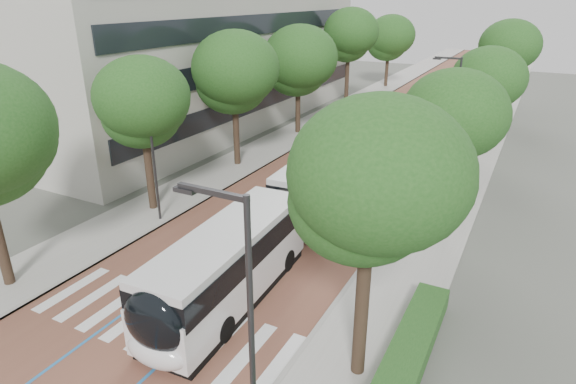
{
  "coord_description": "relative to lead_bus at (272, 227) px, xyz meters",
  "views": [
    {
      "loc": [
        11.46,
        -10.19,
        11.68
      ],
      "look_at": [
        0.99,
        9.84,
        2.4
      ],
      "focal_mm": 30.0,
      "sensor_mm": 36.0,
      "label": 1
    }
  ],
  "objects": [
    {
      "name": "road",
      "position": [
        -1.44,
        32.63,
        -1.62
      ],
      "size": [
        11.0,
        140.0,
        0.02
      ],
      "primitive_type": "cube",
      "color": "brown",
      "rests_on": "ground"
    },
    {
      "name": "sidewalk_left",
      "position": [
        -8.94,
        32.63,
        -1.57
      ],
      "size": [
        4.0,
        140.0,
        0.12
      ],
      "primitive_type": "cube",
      "color": "#9A9791",
      "rests_on": "ground"
    },
    {
      "name": "lead_bus",
      "position": [
        0.0,
        0.0,
        0.0
      ],
      "size": [
        3.36,
        18.49,
        3.2
      ],
      "rotation": [
        0.0,
        0.0,
        0.05
      ],
      "color": "black",
      "rests_on": "ground"
    },
    {
      "name": "lamp_post_left",
      "position": [
        -7.54,
        0.63,
        2.49
      ],
      "size": [
        0.14,
        0.14,
        8.0
      ],
      "primitive_type": "cylinder",
      "color": "#2B2B2E",
      "rests_on": "sidewalk_left"
    },
    {
      "name": "kerb_left",
      "position": [
        -7.04,
        32.63,
        -1.57
      ],
      "size": [
        0.2,
        140.0,
        0.14
      ],
      "primitive_type": "cube",
      "color": "gray",
      "rests_on": "ground"
    },
    {
      "name": "ground",
      "position": [
        -1.44,
        -7.37,
        -1.63
      ],
      "size": [
        160.0,
        160.0,
        0.0
      ],
      "primitive_type": "plane",
      "color": "#51544C",
      "rests_on": "ground"
    },
    {
      "name": "lane_line_left",
      "position": [
        -3.04,
        32.63,
        -1.6
      ],
      "size": [
        0.12,
        126.0,
        0.01
      ],
      "primitive_type": "cube",
      "color": "#2269AC",
      "rests_on": "road"
    },
    {
      "name": "trees_left",
      "position": [
        -8.94,
        18.9,
        4.81
      ],
      "size": [
        6.44,
        61.2,
        9.99
      ],
      "color": "black",
      "rests_on": "ground"
    },
    {
      "name": "streetlight_far",
      "position": [
        5.18,
        14.63,
        3.19
      ],
      "size": [
        1.82,
        0.2,
        8.0
      ],
      "color": "#2B2B2E",
      "rests_on": "sidewalk_right"
    },
    {
      "name": "bus_queued_1",
      "position": [
        0.58,
        29.52,
        -0.0
      ],
      "size": [
        3.15,
        12.51,
        3.2
      ],
      "rotation": [
        0.0,
        0.0,
        -0.05
      ],
      "color": "silver",
      "rests_on": "ground"
    },
    {
      "name": "zebra_crossing",
      "position": [
        -1.24,
        -6.37,
        -1.6
      ],
      "size": [
        10.55,
        3.6,
        0.01
      ],
      "color": "silver",
      "rests_on": "ground"
    },
    {
      "name": "sidewalk_right",
      "position": [
        6.06,
        32.63,
        -1.57
      ],
      "size": [
        4.0,
        140.0,
        0.12
      ],
      "primitive_type": "cube",
      "color": "#9A9791",
      "rests_on": "ground"
    },
    {
      "name": "trees_right",
      "position": [
        6.26,
        17.4,
        4.47
      ],
      "size": [
        5.93,
        47.51,
        8.99
      ],
      "color": "black",
      "rests_on": "ground"
    },
    {
      "name": "bus_queued_0",
      "position": [
        0.61,
        15.6,
        -0.0
      ],
      "size": [
        2.82,
        12.45,
        3.2
      ],
      "rotation": [
        0.0,
        0.0,
        -0.02
      ],
      "color": "silver",
      "rests_on": "ground"
    },
    {
      "name": "streetlight_near",
      "position": [
        5.18,
        -10.37,
        3.19
      ],
      "size": [
        1.82,
        0.2,
        8.0
      ],
      "color": "#2B2B2E",
      "rests_on": "sidewalk_right"
    },
    {
      "name": "kerb_right",
      "position": [
        4.16,
        32.63,
        -1.57
      ],
      "size": [
        0.2,
        140.0,
        0.14
      ],
      "primitive_type": "cube",
      "color": "gray",
      "rests_on": "ground"
    },
    {
      "name": "office_building",
      "position": [
        -20.92,
        20.63,
        5.37
      ],
      "size": [
        18.11,
        40.0,
        14.0
      ],
      "color": "#ABAA9F",
      "rests_on": "ground"
    },
    {
      "name": "lane_line_right",
      "position": [
        0.16,
        32.63,
        -1.6
      ],
      "size": [
        0.12,
        126.0,
        0.01
      ],
      "primitive_type": "cube",
      "color": "#2269AC",
      "rests_on": "road"
    }
  ]
}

